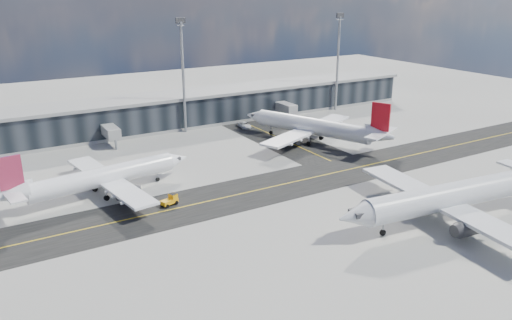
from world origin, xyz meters
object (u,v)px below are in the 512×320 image
at_px(airliner_near, 453,196).
at_px(baggage_tug, 170,200).
at_px(service_van, 244,125).
at_px(airliner_af, 101,177).
at_px(airliner_redtail, 314,127).

distance_m(airliner_near, baggage_tug, 46.83).
bearing_deg(service_van, baggage_tug, -126.62).
xyz_separation_m(airliner_near, baggage_tug, (-36.95, 28.59, -3.23)).
xyz_separation_m(airliner_near, service_van, (-0.93, 66.68, -3.44)).
height_order(airliner_af, airliner_redtail, airliner_redtail).
relative_size(airliner_redtail, airliner_near, 0.90).
height_order(airliner_af, baggage_tug, airliner_af).
xyz_separation_m(baggage_tug, service_van, (36.01, 38.08, -0.21)).
distance_m(airliner_af, service_van, 53.10).
distance_m(airliner_af, airliner_redtail, 53.42).
bearing_deg(baggage_tug, airliner_redtail, 92.52).
bearing_deg(service_van, airliner_af, -141.52).
xyz_separation_m(airliner_redtail, airliner_near, (-6.89, -45.91, 0.23)).
bearing_deg(baggage_tug, service_van, 117.57).
height_order(airliner_redtail, airliner_near, airliner_near).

